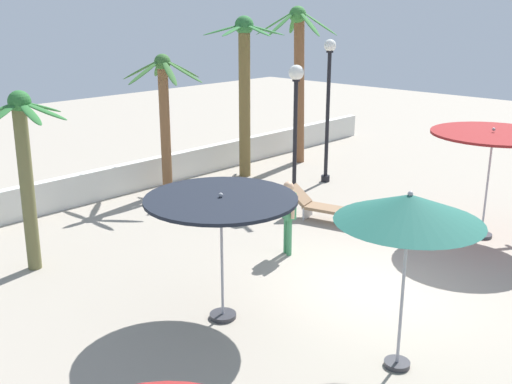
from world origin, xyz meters
name	(u,v)px	position (x,y,z in m)	size (l,w,h in m)	color
ground_plane	(374,292)	(0.00, 0.00, 0.00)	(56.00, 56.00, 0.00)	#9E9384
boundary_wall	(110,182)	(0.00, 9.24, 0.45)	(25.20, 0.30, 0.89)	silver
patio_umbrella_1	(409,209)	(-1.96, -1.67, 2.60)	(2.19, 2.19, 2.88)	#333338
patio_umbrella_2	(493,139)	(4.41, -0.27, 2.47)	(2.87, 2.87, 2.73)	#333338
patio_umbrella_3	(221,205)	(-2.77, 1.45, 2.16)	(2.65, 2.65, 2.38)	#333338
palm_tree_0	(24,157)	(-4.02, 6.00, 2.46)	(1.99, 2.03, 3.84)	brown
palm_tree_1	(164,106)	(1.47, 8.34, 2.65)	(2.64, 2.49, 4.16)	brown
palm_tree_2	(244,79)	(4.45, 7.94, 3.22)	(2.63, 2.60, 5.20)	brown
palm_tree_3	(299,69)	(7.07, 7.84, 3.37)	(2.88, 2.55, 5.50)	brown
lamp_post_0	(328,96)	(5.75, 5.54, 2.78)	(0.37, 0.37, 4.51)	black
lamp_post_1	(296,109)	(3.66, 5.14, 2.65)	(0.43, 0.43, 3.90)	black
lounge_chair_0	(322,206)	(2.65, 3.35, 0.39)	(0.97, 1.96, 0.84)	#B7B7BC
guest_2	(288,210)	(0.30, 2.52, 1.05)	(0.37, 0.52, 1.73)	#3F8C59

